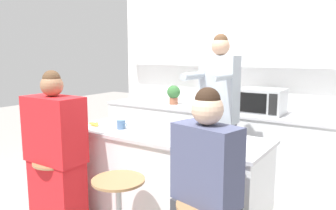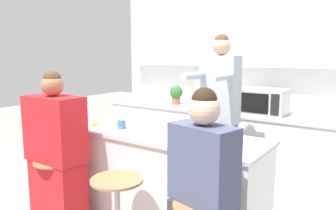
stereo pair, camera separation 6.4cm
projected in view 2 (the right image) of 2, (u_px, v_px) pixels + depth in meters
The scene contains 14 objects.
wall_back at pixel (242, 59), 4.31m from camera, with size 3.87×0.22×2.70m.
back_counter at pixel (230, 145), 4.22m from camera, with size 3.59×0.67×0.91m.
kitchen_island at pixel (164, 180), 3.02m from camera, with size 1.88×0.68×0.91m.
bar_stool_leftmost at pixel (59, 190), 2.97m from camera, with size 0.40×0.40×0.68m.
person_cooking at pixel (219, 124), 3.32m from camera, with size 0.37×0.60×1.81m.
person_wrapped_blanket at pixel (56, 159), 2.91m from camera, with size 0.54×0.29×1.48m.
person_seated_near at pixel (202, 207), 2.09m from camera, with size 0.46×0.34×1.42m.
cooking_pot at pixel (199, 126), 2.92m from camera, with size 0.30×0.21×0.14m.
fruit_bowl at pixel (207, 144), 2.51m from camera, with size 0.21×0.21×0.06m.
coffee_cup_near at pixel (181, 135), 2.70m from camera, with size 0.12×0.08×0.09m.
coffee_cup_far at pixel (122, 124), 3.13m from camera, with size 0.11×0.08×0.08m.
banana_bunch at pixel (95, 124), 3.27m from camera, with size 0.13×0.10×0.04m.
microwave at pixel (264, 101), 3.85m from camera, with size 0.51×0.38×0.30m.
potted_plant at pixel (176, 94), 4.60m from camera, with size 0.19×0.19×0.27m.
Camera 2 is at (1.66, -2.34, 1.62)m, focal length 35.00 mm.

